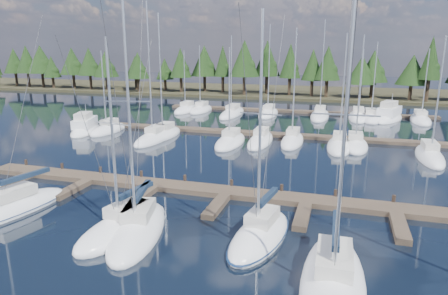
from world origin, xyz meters
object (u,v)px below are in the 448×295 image
(front_sailboat_5, at_px, (333,283))
(motor_yacht_right, at_px, (389,117))
(main_dock, at_px, (226,195))
(front_sailboat_2, at_px, (124,227))
(front_sailboat_1, at_px, (9,209))
(motor_yacht_left, at_px, (85,128))
(front_sailboat_4, at_px, (260,235))
(front_sailboat_3, at_px, (138,229))

(front_sailboat_5, distance_m, motor_yacht_right, 49.80)
(main_dock, height_order, front_sailboat_2, front_sailboat_2)
(front_sailboat_1, bearing_deg, front_sailboat_5, -7.10)
(main_dock, relative_size, motor_yacht_left, 4.79)
(main_dock, distance_m, front_sailboat_4, 7.12)
(main_dock, xyz_separation_m, front_sailboat_3, (-3.44, -7.35, 0.09))
(front_sailboat_2, relative_size, motor_yacht_right, 1.21)
(front_sailboat_3, relative_size, motor_yacht_right, 1.44)
(front_sailboat_2, relative_size, motor_yacht_left, 1.36)
(front_sailboat_2, relative_size, front_sailboat_3, 0.84)
(front_sailboat_4, height_order, motor_yacht_right, front_sailboat_4)
(main_dock, bearing_deg, front_sailboat_3, -115.07)
(main_dock, relative_size, front_sailboat_1, 3.12)
(front_sailboat_1, distance_m, front_sailboat_4, 17.40)
(main_dock, bearing_deg, motor_yacht_right, 69.12)
(motor_yacht_right, bearing_deg, main_dock, -110.88)
(front_sailboat_1, xyz_separation_m, front_sailboat_4, (17.36, 1.17, 0.01))
(main_dock, bearing_deg, front_sailboat_4, -56.90)
(motor_yacht_left, bearing_deg, front_sailboat_2, -50.65)
(main_dock, relative_size, front_sailboat_3, 2.96)
(front_sailboat_1, relative_size, front_sailboat_5, 0.92)
(front_sailboat_4, relative_size, motor_yacht_right, 1.34)
(front_sailboat_4, height_order, front_sailboat_5, front_sailboat_5)
(front_sailboat_3, xyz_separation_m, motor_yacht_right, (18.50, 46.84, 0.24))
(front_sailboat_2, distance_m, front_sailboat_4, 8.44)
(motor_yacht_right, bearing_deg, front_sailboat_5, -97.91)
(main_dock, distance_m, front_sailboat_2, 8.56)
(main_dock, bearing_deg, motor_yacht_left, 144.51)
(front_sailboat_2, height_order, motor_yacht_right, front_sailboat_2)
(front_sailboat_3, bearing_deg, motor_yacht_right, 68.45)
(front_sailboat_3, relative_size, front_sailboat_5, 0.97)
(motor_yacht_right, bearing_deg, front_sailboat_2, -112.62)
(main_dock, distance_m, front_sailboat_1, 15.24)
(front_sailboat_3, height_order, front_sailboat_5, front_sailboat_5)
(front_sailboat_5, distance_m, motor_yacht_left, 43.42)
(front_sailboat_3, bearing_deg, motor_yacht_left, 130.66)
(front_sailboat_2, xyz_separation_m, front_sailboat_5, (12.65, -2.52, 0.00))
(main_dock, height_order, front_sailboat_4, front_sailboat_4)
(front_sailboat_2, height_order, motor_yacht_left, front_sailboat_2)
(main_dock, height_order, motor_yacht_right, motor_yacht_right)
(front_sailboat_2, bearing_deg, front_sailboat_3, -1.66)
(front_sailboat_3, bearing_deg, front_sailboat_5, -12.05)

